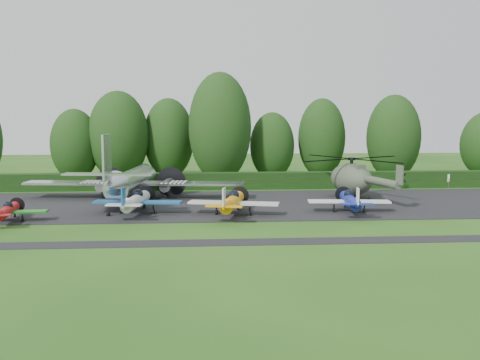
{
  "coord_description": "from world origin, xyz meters",
  "views": [
    {
      "loc": [
        0.62,
        -42.21,
        8.78
      ],
      "look_at": [
        4.17,
        9.42,
        2.5
      ],
      "focal_mm": 40.0,
      "sensor_mm": 36.0,
      "label": 1
    }
  ],
  "objects": [
    {
      "name": "ground",
      "position": [
        0.0,
        0.0,
        0.0
      ],
      "size": [
        160.0,
        160.0,
        0.0
      ],
      "primitive_type": "plane",
      "color": "#204B15",
      "rests_on": "ground"
    },
    {
      "name": "taxiway_verge",
      "position": [
        0.0,
        -6.0,
        0.0
      ],
      "size": [
        70.0,
        2.0,
        0.0
      ],
      "primitive_type": "cube",
      "color": "black",
      "rests_on": "ground"
    },
    {
      "name": "helicopter",
      "position": [
        16.36,
        13.38,
        2.32
      ],
      "size": [
        13.39,
        15.68,
        4.31
      ],
      "rotation": [
        0.0,
        0.0,
        -0.26
      ],
      "color": "#3E4837",
      "rests_on": "ground"
    },
    {
      "name": "tree_8",
      "position": [
        17.25,
        32.13,
        5.57
      ],
      "size": [
        6.61,
        6.61,
        11.17
      ],
      "color": "black",
      "rests_on": "ground"
    },
    {
      "name": "tree_0",
      "position": [
        -4.21,
        33.28,
        5.58
      ],
      "size": [
        7.02,
        7.02,
        11.18
      ],
      "color": "black",
      "rests_on": "ground"
    },
    {
      "name": "apron",
      "position": [
        0.0,
        10.0,
        0.0
      ],
      "size": [
        70.0,
        18.0,
        0.01
      ],
      "primitive_type": "cube",
      "color": "black",
      "rests_on": "ground"
    },
    {
      "name": "light_plane_blue",
      "position": [
        13.74,
        4.46,
        1.18
      ],
      "size": [
        7.36,
        7.74,
        2.83
      ],
      "rotation": [
        0.0,
        0.0,
        0.1
      ],
      "color": "navy",
      "rests_on": "ground"
    },
    {
      "name": "tree_9",
      "position": [
        10.08,
        30.88,
        4.59
      ],
      "size": [
        6.12,
        6.12,
        9.21
      ],
      "color": "black",
      "rests_on": "ground"
    },
    {
      "name": "light_plane_red",
      "position": [
        -15.49,
        2.03,
        1.0
      ],
      "size": [
        6.23,
        6.55,
        2.39
      ],
      "rotation": [
        0.0,
        0.0,
        -0.07
      ],
      "color": "#B41014",
      "rests_on": "ground"
    },
    {
      "name": "tree_2",
      "position": [
        26.54,
        29.18,
        5.78
      ],
      "size": [
        7.29,
        7.29,
        11.58
      ],
      "color": "black",
      "rests_on": "ground"
    },
    {
      "name": "transport_plane",
      "position": [
        -6.78,
        12.79,
        2.07
      ],
      "size": [
        23.13,
        17.74,
        7.41
      ],
      "rotation": [
        0.0,
        0.0,
        0.11
      ],
      "color": "silver",
      "rests_on": "ground"
    },
    {
      "name": "light_plane_white",
      "position": [
        -5.38,
        5.01,
        1.26
      ],
      "size": [
        7.88,
        8.29,
        3.03
      ],
      "rotation": [
        0.0,
        0.0,
        0.14
      ],
      "color": "silver",
      "rests_on": "ground"
    },
    {
      "name": "sign_board",
      "position": [
        28.95,
        20.5,
        1.14
      ],
      "size": [
        2.99,
        0.11,
        1.68
      ],
      "rotation": [
        0.0,
        0.0,
        0.22
      ],
      "color": "#3F3326",
      "rests_on": "ground"
    },
    {
      "name": "hedgerow",
      "position": [
        0.0,
        21.0,
        0.0
      ],
      "size": [
        90.0,
        1.6,
        2.0
      ],
      "primitive_type": "cube",
      "color": "black",
      "rests_on": "ground"
    },
    {
      "name": "light_plane_orange",
      "position": [
        3.11,
        3.75,
        1.28
      ],
      "size": [
        8.01,
        8.42,
        3.08
      ],
      "rotation": [
        0.0,
        0.0,
        0.23
      ],
      "color": "orange",
      "rests_on": "ground"
    },
    {
      "name": "tree_5",
      "position": [
        2.81,
        27.9,
        7.18
      ],
      "size": [
        8.21,
        8.21,
        14.39
      ],
      "color": "black",
      "rests_on": "ground"
    },
    {
      "name": "tree_7",
      "position": [
        -16.56,
        30.71,
        4.82
      ],
      "size": [
        6.42,
        6.42,
        9.66
      ],
      "color": "black",
      "rests_on": "ground"
    },
    {
      "name": "tree_6",
      "position": [
        -10.79,
        30.92,
        6.02
      ],
      "size": [
        8.07,
        8.07,
        12.07
      ],
      "color": "black",
      "rests_on": "ground"
    }
  ]
}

